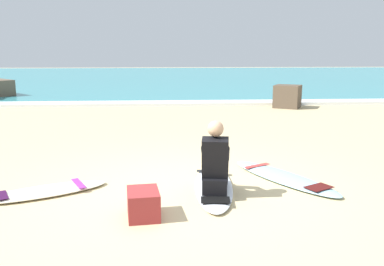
{
  "coord_description": "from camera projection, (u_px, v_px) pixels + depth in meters",
  "views": [
    {
      "loc": [
        -0.2,
        -5.47,
        1.91
      ],
      "look_at": [
        0.23,
        1.27,
        0.55
      ],
      "focal_mm": 38.78,
      "sensor_mm": 36.0,
      "label": 1
    }
  ],
  "objects": [
    {
      "name": "ground_plane",
      "position": [
        181.0,
        190.0,
        5.74
      ],
      "size": [
        80.0,
        80.0,
        0.0
      ],
      "primitive_type": "plane",
      "color": "#CCB584"
    },
    {
      "name": "sea",
      "position": [
        169.0,
        78.0,
        27.95
      ],
      "size": [
        80.0,
        28.0,
        0.1
      ],
      "primitive_type": "cube",
      "color": "teal",
      "rests_on": "ground"
    },
    {
      "name": "breaking_foam",
      "position": [
        172.0,
        103.0,
        14.55
      ],
      "size": [
        80.0,
        0.9,
        0.11
      ],
      "primitive_type": "cube",
      "color": "white",
      "rests_on": "ground"
    },
    {
      "name": "surfboard_main",
      "position": [
        214.0,
        186.0,
        5.82
      ],
      "size": [
        0.68,
        2.13,
        0.08
      ],
      "color": "silver",
      "rests_on": "ground"
    },
    {
      "name": "surfer_seated",
      "position": [
        215.0,
        164.0,
        5.46
      ],
      "size": [
        0.43,
        0.74,
        0.95
      ],
      "color": "black",
      "rests_on": "surfboard_main"
    },
    {
      "name": "surfboard_spare_near",
      "position": [
        42.0,
        192.0,
        5.58
      ],
      "size": [
        1.79,
        1.23,
        0.08
      ],
      "color": "#EFE5C6",
      "rests_on": "ground"
    },
    {
      "name": "surfboard_spare_far",
      "position": [
        283.0,
        177.0,
        6.21
      ],
      "size": [
        1.47,
        2.1,
        0.08
      ],
      "color": "#9ED1E5",
      "rests_on": "ground"
    },
    {
      "name": "shoreline_rock",
      "position": [
        287.0,
        96.0,
        13.79
      ],
      "size": [
        1.06,
        1.03,
        0.75
      ],
      "primitive_type": "cube",
      "rotation": [
        0.0,
        0.0,
        2.64
      ],
      "color": "brown",
      "rests_on": "ground"
    },
    {
      "name": "beach_bag",
      "position": [
        143.0,
        204.0,
        4.8
      ],
      "size": [
        0.41,
        0.52,
        0.32
      ],
      "primitive_type": "cube",
      "rotation": [
        0.0,
        0.0,
        0.12
      ],
      "color": "maroon",
      "rests_on": "ground"
    }
  ]
}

